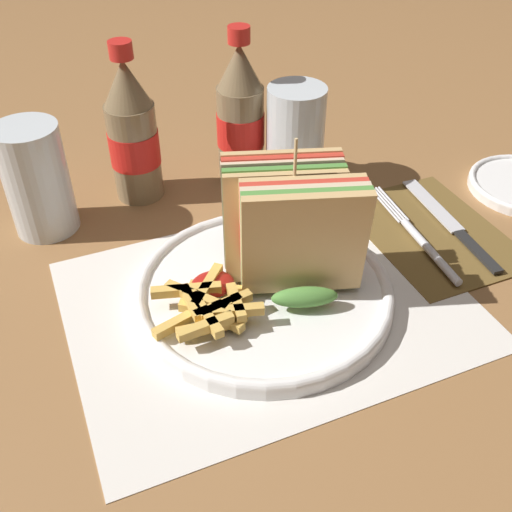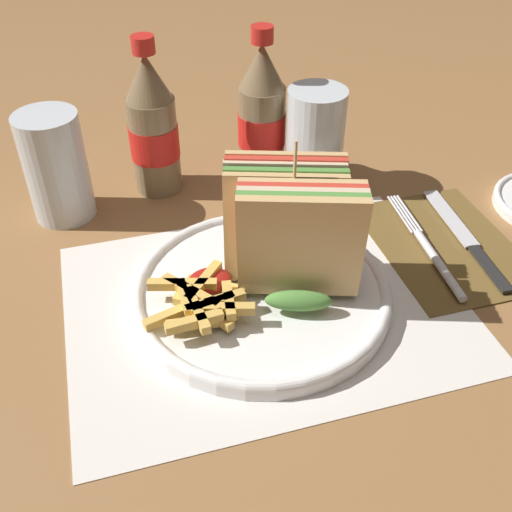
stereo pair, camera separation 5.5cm
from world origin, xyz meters
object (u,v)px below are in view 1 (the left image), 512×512
coke_bottle_far (240,116)px  plate_main (264,291)px  club_sandwich (292,228)px  coke_bottle_near (133,134)px  glass_near (295,143)px  knife (450,223)px  glass_far (39,187)px  fork (421,240)px

coke_bottle_far → plate_main: bearing=-106.4°
plate_main → coke_bottle_far: bearing=73.6°
club_sandwich → coke_bottle_near: coke_bottle_near is taller
club_sandwich → coke_bottle_far: 0.23m
plate_main → coke_bottle_far: 0.25m
club_sandwich → glass_near: club_sandwich is taller
knife → glass_near: (-0.12, 0.16, 0.05)m
glass_far → coke_bottle_near: bearing=13.3°
knife → coke_bottle_near: size_ratio=0.99×
fork → glass_near: (-0.07, 0.18, 0.05)m
fork → coke_bottle_far: (-0.13, 0.22, 0.07)m
plate_main → fork: plate_main is taller
plate_main → club_sandwich: size_ratio=1.70×
coke_bottle_near → glass_near: (0.19, -0.05, -0.03)m
glass_near → fork: bearing=-68.2°
plate_main → coke_bottle_near: (-0.07, 0.24, 0.07)m
knife → coke_bottle_near: 0.39m
club_sandwich → coke_bottle_far: coke_bottle_far is taller
glass_near → glass_far: same height
coke_bottle_far → glass_near: bearing=-38.9°
glass_near → coke_bottle_near: bearing=165.5°
coke_bottle_near → glass_far: 0.12m
club_sandwich → coke_bottle_near: 0.25m
plate_main → glass_far: size_ratio=2.02×
plate_main → glass_far: 0.28m
fork → coke_bottle_near: 0.36m
glass_far → plate_main: bearing=-49.0°
plate_main → coke_bottle_near: coke_bottle_near is taller
knife → coke_bottle_far: bearing=135.7°
fork → knife: 0.06m
club_sandwich → glass_near: bearing=63.3°
fork → coke_bottle_far: coke_bottle_far is taller
coke_bottle_near → glass_near: bearing=-14.5°
plate_main → fork: 0.20m
fork → coke_bottle_near: (-0.26, 0.23, 0.07)m
fork → glass_far: (-0.38, 0.20, 0.05)m
knife → fork: bearing=-158.4°
club_sandwich → fork: (0.16, 0.01, -0.07)m
club_sandwich → glass_far: club_sandwich is taller
glass_far → club_sandwich: bearing=-43.8°
knife → coke_bottle_near: (-0.32, 0.21, 0.08)m
fork → coke_bottle_near: coke_bottle_near is taller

